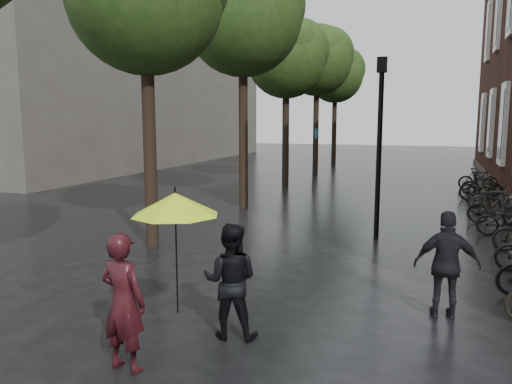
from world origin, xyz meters
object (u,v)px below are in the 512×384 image
at_px(person_black, 231,281).
at_px(parked_bicycles, 502,211).
at_px(pedestrian_walking, 447,265).
at_px(lamp_post, 380,131).
at_px(person_burgundy, 123,302).

bearing_deg(person_black, parked_bicycles, -125.84).
distance_m(pedestrian_walking, lamp_post, 5.84).
bearing_deg(parked_bicycles, person_burgundy, -116.80).
bearing_deg(person_burgundy, lamp_post, -98.06).
distance_m(person_black, pedestrian_walking, 3.55).
distance_m(person_burgundy, person_black, 1.65).
bearing_deg(pedestrian_walking, person_burgundy, 31.98).
bearing_deg(lamp_post, person_black, -101.02).
relative_size(pedestrian_walking, lamp_post, 0.37).
xyz_separation_m(person_burgundy, person_black, (0.91, 1.37, -0.05)).
relative_size(person_black, pedestrian_walking, 0.97).
bearing_deg(parked_bicycles, pedestrian_walking, -102.25).
xyz_separation_m(pedestrian_walking, parked_bicycles, (1.75, 8.04, -0.41)).
bearing_deg(parked_bicycles, lamp_post, -140.26).
height_order(person_black, parked_bicycles, person_black).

